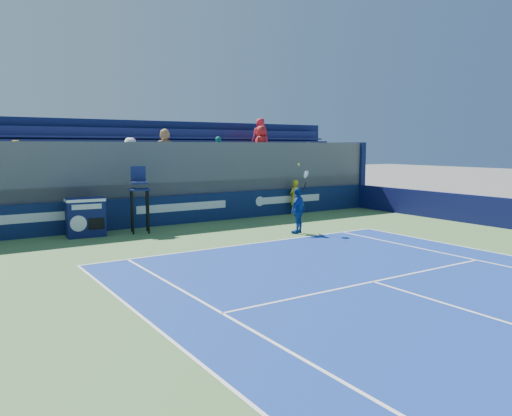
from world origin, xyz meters
TOP-DOWN VIEW (x-y plane):
  - ball_person at (5.56, 16.71)m, footprint 0.69×0.56m
  - back_hoarding at (0.00, 17.10)m, footprint 20.40×0.21m
  - match_clock at (-4.14, 16.23)m, footprint 1.38×0.84m
  - umpire_chair at (-2.24, 15.95)m, footprint 0.85×0.85m
  - tennis_player at (2.59, 12.64)m, footprint 1.07×0.81m
  - stadium_seating at (0.02, 19.14)m, footprint 21.00×4.05m

SIDE VIEW (x-z plane):
  - back_hoarding at x=0.00m, z-range 0.00..1.20m
  - match_clock at x=-4.14m, z-range 0.04..1.44m
  - ball_person at x=5.56m, z-range 0.01..1.64m
  - tennis_player at x=2.59m, z-range -0.43..2.14m
  - umpire_chair at x=-2.24m, z-range 0.29..2.77m
  - stadium_seating at x=0.02m, z-range -0.46..4.15m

